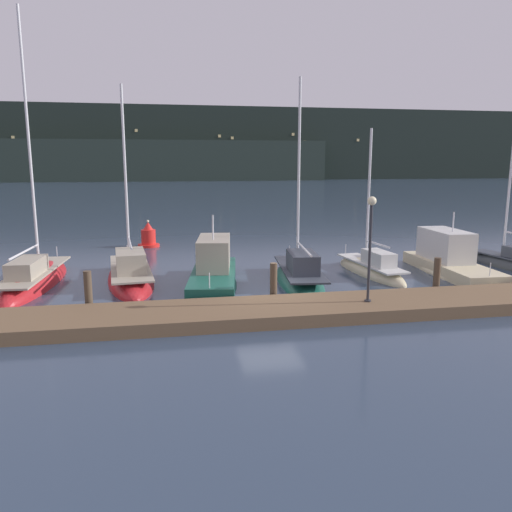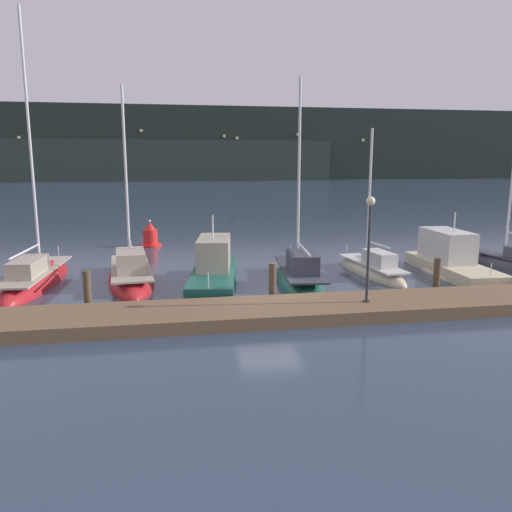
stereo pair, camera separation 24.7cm
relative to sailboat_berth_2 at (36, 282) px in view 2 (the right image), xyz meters
The scene contains 15 objects.
ground_plane 10.71m from the sailboat_berth_2, 23.30° to the right, with size 400.00×400.00×0.00m, color #2D3D51.
dock 11.78m from the sailboat_berth_2, 33.34° to the right, with size 35.63×2.80×0.45m, color brown.
mooring_pile_1 5.71m from the sailboat_berth_2, 58.28° to the right, with size 0.28×0.28×1.58m, color #4C3D2D.
mooring_pile_2 10.98m from the sailboat_berth_2, 26.11° to the right, with size 0.28×0.28×1.62m, color #4C3D2D.
mooring_pile_3 17.39m from the sailboat_berth_2, 16.11° to the right, with size 0.28×0.28×1.59m, color #4C3D2D.
sailboat_berth_2 is the anchor object (origin of this frame).
sailboat_berth_3 4.16m from the sailboat_berth_2, ahead, with size 2.79×7.56×9.61m.
motorboat_berth_4 7.98m from the sailboat_berth_2, 10.10° to the right, with size 3.09×7.39×3.64m.
sailboat_berth_5 11.88m from the sailboat_berth_2, ahead, with size 2.71×7.27×9.67m.
sailboat_berth_6 15.72m from the sailboat_berth_2, ahead, with size 2.03×6.18×7.66m.
motorboat_berth_7 19.65m from the sailboat_berth_2, ahead, with size 2.46×7.37×3.55m.
sailboat_berth_8 23.37m from the sailboat_berth_2, ahead, with size 1.95×5.67×7.17m.
channel_buoy 10.77m from the sailboat_berth_2, 64.05° to the left, with size 1.39×1.39×1.74m.
dock_lamppost 14.83m from the sailboat_berth_2, 27.13° to the right, with size 0.32×0.32×3.80m.
hillside_backdrop 133.59m from the sailboat_berth_2, 87.85° to the left, with size 240.00×23.00×21.51m.
Camera 2 is at (-3.80, -18.89, 5.44)m, focal length 35.00 mm.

